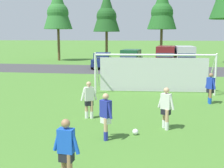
# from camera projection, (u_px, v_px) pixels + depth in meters

# --- Properties ---
(ground_plane) EXTENTS (400.00, 400.00, 0.00)m
(ground_plane) POSITION_uv_depth(u_px,v_px,m) (136.00, 91.00, 19.46)
(ground_plane) COLOR #477A2D
(parking_lot_strip) EXTENTS (52.00, 8.40, 0.01)m
(parking_lot_strip) POSITION_uv_depth(u_px,v_px,m) (145.00, 70.00, 31.12)
(parking_lot_strip) COLOR #3D3D3F
(parking_lot_strip) RESTS_ON ground
(soccer_ball) EXTENTS (0.22, 0.22, 0.22)m
(soccer_ball) POSITION_uv_depth(u_px,v_px,m) (135.00, 132.00, 10.76)
(soccer_ball) COLOR white
(soccer_ball) RESTS_ON ground
(soccer_goal) EXTENTS (7.54, 2.49, 2.57)m
(soccer_goal) POSITION_uv_depth(u_px,v_px,m) (154.00, 72.00, 18.77)
(soccer_goal) COLOR white
(soccer_goal) RESTS_ON ground
(player_midfield_center) EXTENTS (0.59, 0.58, 1.64)m
(player_midfield_center) POSITION_uv_depth(u_px,v_px,m) (106.00, 116.00, 10.20)
(player_midfield_center) COLOR tan
(player_midfield_center) RESTS_ON ground
(player_defender_far) EXTENTS (0.71, 0.40, 1.64)m
(player_defender_far) POSITION_uv_depth(u_px,v_px,m) (89.00, 100.00, 12.79)
(player_defender_far) COLOR tan
(player_defender_far) RESTS_ON ground
(player_winger_left) EXTENTS (0.73, 0.28, 1.64)m
(player_winger_left) POSITION_uv_depth(u_px,v_px,m) (66.00, 152.00, 7.10)
(player_winger_left) COLOR #936B4C
(player_winger_left) RESTS_ON ground
(player_winger_right) EXTENTS (0.66, 0.47, 1.64)m
(player_winger_right) POSITION_uv_depth(u_px,v_px,m) (166.00, 108.00, 11.33)
(player_winger_right) COLOR tan
(player_winger_right) RESTS_ON ground
(player_trailing_back) EXTENTS (0.49, 0.66, 1.64)m
(player_trailing_back) POSITION_uv_depth(u_px,v_px,m) (210.00, 88.00, 15.63)
(player_trailing_back) COLOR #936B4C
(player_trailing_back) RESTS_ON ground
(parked_car_slot_far_left) EXTENTS (2.21, 4.29, 1.72)m
(parked_car_slot_far_left) POSITION_uv_depth(u_px,v_px,m) (102.00, 60.00, 32.68)
(parked_car_slot_far_left) COLOR navy
(parked_car_slot_far_left) RESTS_ON ground
(parked_car_slot_left) EXTENTS (2.39, 4.73, 2.16)m
(parked_car_slot_left) POSITION_uv_depth(u_px,v_px,m) (131.00, 60.00, 30.67)
(parked_car_slot_left) COLOR #194C2D
(parked_car_slot_left) RESTS_ON ground
(parked_car_slot_center_left) EXTENTS (2.44, 4.92, 2.52)m
(parked_car_slot_center_left) POSITION_uv_depth(u_px,v_px,m) (166.00, 58.00, 30.61)
(parked_car_slot_center_left) COLOR maroon
(parked_car_slot_center_left) RESTS_ON ground
(parked_car_slot_center) EXTENTS (2.26, 4.83, 2.52)m
(parked_car_slot_center) POSITION_uv_depth(u_px,v_px,m) (185.00, 58.00, 30.40)
(parked_car_slot_center) COLOR #B2B2BC
(parked_car_slot_center) RESTS_ON ground
(tree_left_edge) EXTENTS (4.10, 4.10, 10.93)m
(tree_left_edge) POSITION_uv_depth(u_px,v_px,m) (58.00, 8.00, 41.82)
(tree_left_edge) COLOR brown
(tree_left_edge) RESTS_ON ground
(tree_mid_left) EXTENTS (3.74, 3.74, 9.97)m
(tree_mid_left) POSITION_uv_depth(u_px,v_px,m) (107.00, 12.00, 40.62)
(tree_mid_left) COLOR brown
(tree_mid_left) RESTS_ON ground
(tree_center_back) EXTENTS (4.03, 4.03, 10.75)m
(tree_center_back) POSITION_uv_depth(u_px,v_px,m) (162.00, 8.00, 40.08)
(tree_center_back) COLOR brown
(tree_center_back) RESTS_ON ground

